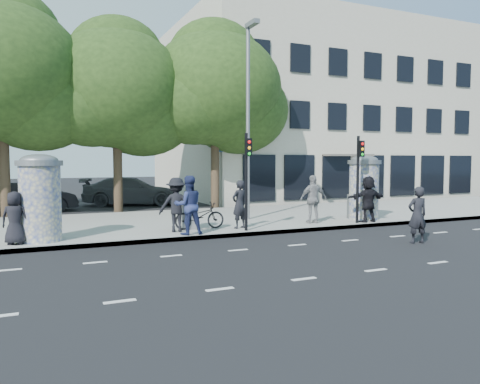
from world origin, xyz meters
name	(u,v)px	position (x,y,z in m)	size (l,w,h in m)	color
ground	(323,253)	(0.00, 0.00, 0.00)	(120.00, 120.00, 0.00)	black
sidewalk	(223,220)	(0.00, 7.50, 0.07)	(40.00, 8.00, 0.15)	gray
curb	(265,233)	(0.00, 3.55, 0.07)	(40.00, 0.10, 0.16)	slate
lane_dash_near	(376,270)	(0.00, -2.20, 0.00)	(32.00, 0.12, 0.01)	silver
lane_dash_far	(297,245)	(0.00, 1.40, 0.00)	(32.00, 0.12, 0.01)	silver
ad_column_left	(40,196)	(-7.20, 4.50, 1.54)	(1.36, 1.36, 2.65)	beige
ad_column_right	(364,186)	(5.20, 4.70, 1.54)	(1.36, 1.36, 2.65)	beige
traffic_pole_near	(247,171)	(-0.60, 3.79, 2.23)	(0.22, 0.31, 3.40)	black
traffic_pole_far	(359,170)	(4.20, 3.79, 2.23)	(0.22, 0.31, 3.40)	black
street_lamp	(249,107)	(0.80, 6.63, 4.79)	(0.25, 0.93, 8.00)	slate
tree_mid_left	(1,72)	(-8.50, 12.50, 6.50)	(7.20, 7.20, 9.57)	#38281C
tree_near_left	(116,89)	(-3.50, 12.70, 6.06)	(6.80, 6.80, 8.97)	#38281C
tree_center	(215,89)	(1.50, 12.30, 6.31)	(7.00, 7.00, 9.30)	#38281C
building	(307,116)	(12.00, 19.99, 5.99)	(20.30, 15.85, 12.00)	#B9B29B
ped_a	(15,218)	(-7.90, 4.16, 0.93)	(0.76, 0.50, 1.56)	black
ped_b	(239,204)	(-0.60, 4.43, 1.02)	(0.64, 0.42, 1.74)	black
ped_c	(188,205)	(-2.71, 3.85, 1.13)	(0.95, 0.74, 1.96)	navy
ped_d	(177,205)	(-2.89, 4.60, 1.08)	(1.21, 0.69, 1.87)	black
ped_e	(313,199)	(2.58, 4.49, 1.09)	(1.10, 0.63, 1.88)	gray
ped_f	(368,199)	(4.77, 3.90, 1.07)	(1.70, 0.61, 1.84)	black
man_road	(417,215)	(3.62, 0.15, 0.89)	(0.65, 0.43, 1.79)	black
bicycle	(200,216)	(-1.98, 4.84, 0.63)	(1.81, 0.63, 0.95)	black
cabinet_left	(190,214)	(-2.29, 5.01, 0.71)	(0.53, 0.39, 1.11)	gray
cabinet_right	(354,206)	(4.96, 5.01, 0.66)	(0.49, 0.36, 1.02)	slate
car_mid	(29,198)	(-7.54, 14.62, 0.73)	(4.45, 1.55, 1.47)	black
car_right	(132,191)	(-2.14, 16.25, 0.80)	(5.53, 2.25, 1.61)	#54555B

